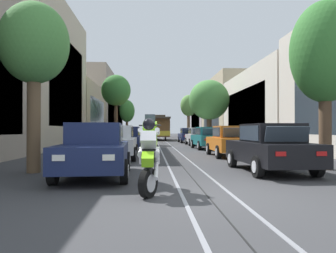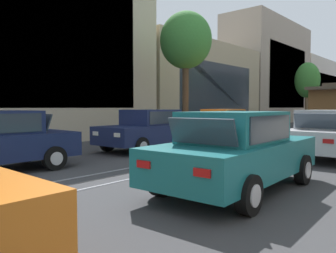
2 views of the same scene
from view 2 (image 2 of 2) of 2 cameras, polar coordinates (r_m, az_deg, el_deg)
The scene contains 9 objects.
ground_plane at distance 17.93m, azimuth 20.89°, elevation -2.25°, with size 169.86×169.86×0.00m, color #38383A.
trolley_track_rails at distance 22.48m, azimuth 25.16°, elevation -1.26°, with size 1.14×75.94×0.01m.
building_facade_left at distance 27.18m, azimuth 4.59°, elevation 9.55°, with size 5.48×67.64×10.93m.
parked_car_navy_fourth_left at distance 13.05m, azimuth -3.27°, elevation -0.51°, with size 2.13×4.42×1.58m.
parked_car_orange_fifth_left at distance 17.27m, azimuth 9.29°, elevation 0.38°, with size 2.10×4.40×1.58m.
parked_car_teal_mid_right at distance 6.77m, azimuth 11.73°, elevation -4.09°, with size 2.12×4.41×1.58m.
parked_car_silver_fourth_right at distance 12.12m, azimuth 25.87°, elevation -1.12°, with size 2.04×4.38×1.58m.
street_tree_kerb_left_second at distance 17.67m, azimuth 3.06°, elevation 14.39°, with size 2.78×2.51×6.60m.
street_tree_kerb_left_mid at distance 35.22m, azimuth 22.84°, elevation 7.23°, with size 2.40×1.93×6.05m.
Camera 2 is at (6.20, 10.43, 1.66)m, focal length 35.43 mm.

